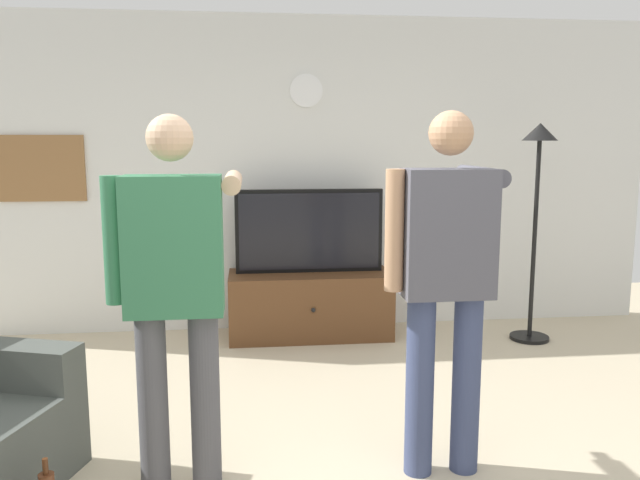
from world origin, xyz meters
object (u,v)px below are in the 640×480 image
object	(u,v)px
floor_lamp	(537,187)
person_standing_nearer_lamp	(175,282)
television	(309,231)
person_standing_nearer_couch	(446,272)
tv_stand	(310,304)
wall_clock	(306,91)
framed_picture	(42,168)

from	to	relation	value
floor_lamp	person_standing_nearer_lamp	size ratio (longest dim) A/B	1.01
television	person_standing_nearer_couch	world-z (taller)	person_standing_nearer_couch
floor_lamp	tv_stand	bearing A→B (deg)	170.46
tv_stand	floor_lamp	size ratio (longest dim) A/B	0.76
wall_clock	person_standing_nearer_lamp	xyz separation A→B (m)	(-0.85, -2.60, -1.06)
television	floor_lamp	world-z (taller)	floor_lamp
person_standing_nearer_lamp	person_standing_nearer_couch	world-z (taller)	person_standing_nearer_couch
tv_stand	television	world-z (taller)	television
framed_picture	floor_lamp	world-z (taller)	floor_lamp
television	person_standing_nearer_couch	xyz separation A→B (m)	(0.44, -2.34, 0.13)
framed_picture	person_standing_nearer_lamp	distance (m)	2.97
tv_stand	person_standing_nearer_lamp	xyz separation A→B (m)	(-0.85, -2.31, 0.74)
floor_lamp	person_standing_nearer_lamp	bearing A→B (deg)	-143.06
framed_picture	television	bearing A→B (deg)	-6.44
tv_stand	floor_lamp	world-z (taller)	floor_lamp
wall_clock	person_standing_nearer_couch	xyz separation A→B (m)	(0.44, -2.59, -1.04)
wall_clock	framed_picture	world-z (taller)	wall_clock
person_standing_nearer_couch	framed_picture	bearing A→B (deg)	135.56
person_standing_nearer_couch	wall_clock	bearing A→B (deg)	99.65
television	person_standing_nearer_lamp	size ratio (longest dim) A/B	0.70
floor_lamp	person_standing_nearer_couch	world-z (taller)	person_standing_nearer_couch
floor_lamp	wall_clock	bearing A→B (deg)	161.87
television	wall_clock	xyz separation A→B (m)	(0.00, 0.24, 1.17)
framed_picture	floor_lamp	bearing A→B (deg)	-8.50
person_standing_nearer_lamp	framed_picture	bearing A→B (deg)	117.50
framed_picture	floor_lamp	distance (m)	4.07
television	floor_lamp	size ratio (longest dim) A/B	0.69
framed_picture	person_standing_nearer_couch	world-z (taller)	person_standing_nearer_couch
wall_clock	floor_lamp	xyz separation A→B (m)	(1.82, -0.60, -0.79)
television	person_standing_nearer_lamp	world-z (taller)	person_standing_nearer_lamp
television	framed_picture	bearing A→B (deg)	173.56
television	framed_picture	world-z (taller)	framed_picture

